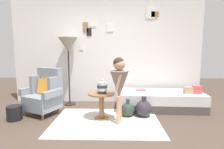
% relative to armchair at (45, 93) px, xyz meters
% --- Properties ---
extents(ground_plane, '(12.00, 12.00, 0.00)m').
position_rel_armchair_xyz_m(ground_plane, '(1.28, -0.97, -0.44)').
color(ground_plane, '#4C3D33').
extents(gallery_wall, '(4.80, 0.12, 2.60)m').
position_rel_armchair_xyz_m(gallery_wall, '(1.28, 0.98, 0.86)').
color(gallery_wall, silver).
rests_on(gallery_wall, ground).
extents(rug, '(1.99, 1.43, 0.01)m').
position_rel_armchair_xyz_m(rug, '(1.33, -0.43, -0.43)').
color(rug, silver).
rests_on(rug, ground).
extents(armchair, '(0.89, 0.81, 0.97)m').
position_rel_armchair_xyz_m(armchair, '(0.00, 0.00, 0.00)').
color(armchair, '#9E7042').
rests_on(armchair, ground).
extents(daybed, '(1.93, 0.88, 0.40)m').
position_rel_armchair_xyz_m(daybed, '(2.53, 0.36, -0.24)').
color(daybed, '#4C4742').
rests_on(daybed, ground).
extents(pillow_head, '(0.19, 0.14, 0.17)m').
position_rel_armchair_xyz_m(pillow_head, '(3.29, 0.21, 0.05)').
color(pillow_head, '#D64C56').
rests_on(pillow_head, daybed).
extents(pillow_mid, '(0.22, 0.13, 0.14)m').
position_rel_armchair_xyz_m(pillow_mid, '(3.12, 0.22, 0.03)').
color(pillow_mid, tan).
rests_on(pillow_mid, daybed).
extents(side_table, '(0.53, 0.53, 0.53)m').
position_rel_armchair_xyz_m(side_table, '(1.23, -0.28, -0.07)').
color(side_table, olive).
rests_on(side_table, ground).
extents(vase_striped, '(0.20, 0.20, 0.28)m').
position_rel_armchair_xyz_m(vase_striped, '(1.25, -0.32, 0.20)').
color(vase_striped, '#2D384C').
rests_on(vase_striped, side_table).
extents(floor_lamp, '(0.46, 0.46, 1.65)m').
position_rel_armchair_xyz_m(floor_lamp, '(0.35, 0.66, 1.00)').
color(floor_lamp, black).
rests_on(floor_lamp, ground).
extents(person_child, '(0.34, 0.34, 1.22)m').
position_rel_armchair_xyz_m(person_child, '(1.57, -0.50, 0.35)').
color(person_child, tan).
rests_on(person_child, ground).
extents(book_on_daybed, '(0.24, 0.20, 0.03)m').
position_rel_armchair_xyz_m(book_on_daybed, '(2.10, 0.50, -0.02)').
color(book_on_daybed, '#C6536D').
rests_on(book_on_daybed, daybed).
extents(demijohn_near, '(0.28, 0.28, 0.37)m').
position_rel_armchair_xyz_m(demijohn_near, '(1.75, -0.14, -0.29)').
color(demijohn_near, '#2D3D33').
rests_on(demijohn_near, ground).
extents(demijohn_far, '(0.34, 0.34, 0.42)m').
position_rel_armchair_xyz_m(demijohn_far, '(2.08, -0.15, -0.27)').
color(demijohn_far, '#332D38').
rests_on(demijohn_far, ground).
extents(magazine_basket, '(0.28, 0.28, 0.28)m').
position_rel_armchair_xyz_m(magazine_basket, '(-0.46, -0.38, -0.30)').
color(magazine_basket, black).
rests_on(magazine_basket, ground).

